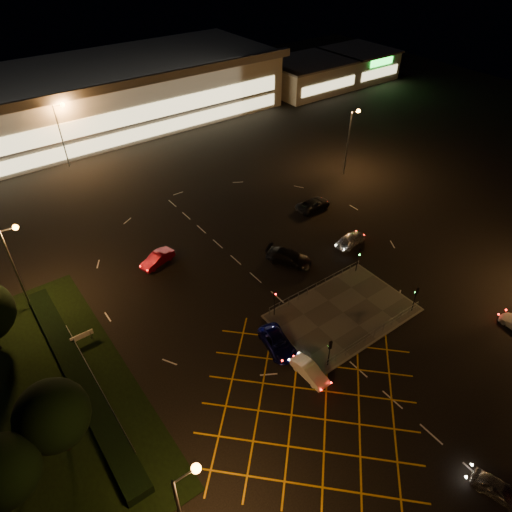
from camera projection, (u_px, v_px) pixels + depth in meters
ground at (316, 310)px, 47.81m from camera, size 180.00×180.00×0.00m
pedestrian_island at (343, 313)px, 47.44m from camera, size 14.00×9.00×0.12m
grass_verge at (22, 408)px, 38.56m from camera, size 18.00×30.00×0.08m
hedge at (79, 376)px, 40.60m from camera, size 2.00×26.00×1.00m
supermarket at (91, 97)px, 83.92m from camera, size 72.00×26.50×10.50m
retail_unit_a at (307, 75)px, 101.57m from camera, size 18.80×14.80×6.35m
retail_unit_b at (358, 63)px, 109.01m from camera, size 14.80×14.80×6.35m
streetlight_sw at (186, 506)px, 26.10m from camera, size 1.78×0.56×10.03m
streetlight_nw at (16, 258)px, 44.24m from camera, size 1.78×0.56×10.03m
streetlight_ne at (351, 133)px, 67.87m from camera, size 1.78×0.56×10.03m
streetlight_far_left at (62, 127)px, 69.83m from camera, size 1.78×0.56×10.03m
streetlight_far_right at (262, 77)px, 89.73m from camera, size 1.78×0.56×10.03m
signal_sw at (330, 349)px, 40.68m from camera, size 0.28×0.30×3.15m
signal_se at (416, 294)px, 46.27m from camera, size 0.28×0.30×3.15m
signal_nw at (275, 299)px, 45.76m from camera, size 0.28×0.30×3.15m
signal_ne at (358, 255)px, 51.35m from camera, size 0.28×0.30×3.15m
tree_a at (1, 472)px, 29.90m from camera, size 5.04×5.04×6.86m
tree_e at (53, 415)px, 32.84m from camera, size 5.40×5.40×7.35m
car_near_silver at (498, 489)px, 32.65m from camera, size 2.39×4.02×1.28m
car_queue_white at (310, 371)px, 40.84m from camera, size 1.47×3.99×1.30m
car_left_blue at (278, 343)px, 43.41m from camera, size 3.17×5.25×1.36m
car_far_dkgrey at (289, 257)px, 53.68m from camera, size 4.65×5.84×1.58m
car_right_silver at (350, 239)px, 56.50m from camera, size 4.73×2.48×1.54m
car_circ_red at (157, 259)px, 53.51m from camera, size 4.64×2.72×1.44m
car_east_grey at (313, 204)px, 63.13m from camera, size 5.24×2.54×1.44m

